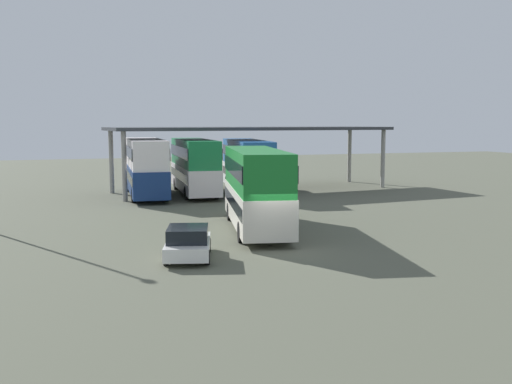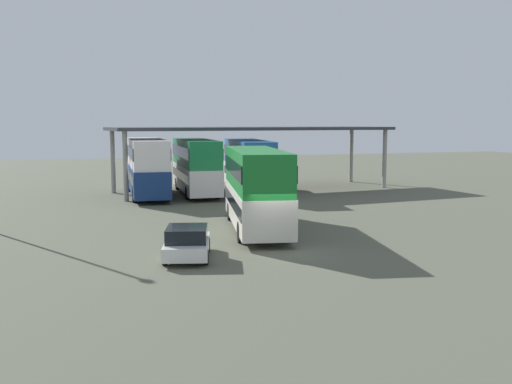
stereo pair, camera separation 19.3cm
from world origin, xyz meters
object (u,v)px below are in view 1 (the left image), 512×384
Objects in this scene: double_decker_main at (256,186)px; double_decker_far_right at (247,164)px; double_decker_near_canopy at (146,165)px; parked_hatchback at (188,243)px; double_decker_mid_row at (194,164)px.

double_decker_far_right is (4.51, 15.90, -0.00)m from double_decker_main.
double_decker_near_canopy is at bearing 97.75° from double_decker_far_right.
double_decker_near_canopy reaches higher than parked_hatchback.
double_decker_near_canopy reaches higher than double_decker_mid_row.
double_decker_near_canopy is 8.08m from double_decker_far_right.
double_decker_near_canopy reaches higher than double_decker_main.
double_decker_far_right is (4.25, -0.23, -0.04)m from double_decker_mid_row.
double_decker_main reaches higher than parked_hatchback.
double_decker_main is at bearing -164.04° from double_decker_near_canopy.
double_decker_near_canopy reaches higher than double_decker_far_right.
parked_hatchback is (-4.72, -5.32, -1.64)m from double_decker_main.
parked_hatchback is 22.08m from double_decker_mid_row.
double_decker_far_right is at bearing -8.57° from parked_hatchback.
double_decker_near_canopy is (-3.57, 15.90, 0.07)m from double_decker_main.
double_decker_main is 0.97× the size of double_decker_mid_row.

